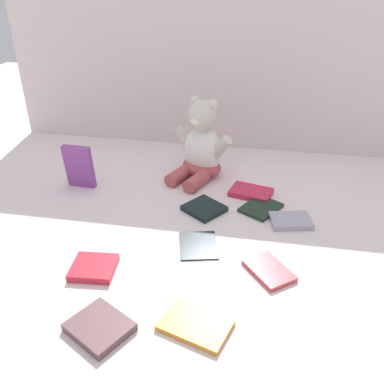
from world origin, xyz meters
The scene contains 13 objects.
ground_plane centered at (0.00, 0.00, 0.00)m, with size 3.20×3.20×0.00m, color silver.
backdrop_drape centered at (0.00, 0.46, 0.31)m, with size 1.55×0.03×0.62m, color silver.
teddy_bear centered at (-0.03, 0.19, 0.10)m, with size 0.21×0.22×0.26m.
book_case_0 centered at (0.14, 0.09, 0.01)m, with size 0.08×0.12×0.02m, color #C12443.
book_case_1 centered at (-0.12, -0.49, 0.01)m, with size 0.10×0.11×0.02m, color brown.
book_case_2 centered at (0.20, -0.26, 0.01)m, with size 0.08×0.11×0.01m, color #BD3A41.
book_case_3 centered at (0.06, -0.45, 0.01)m, with size 0.09×0.13×0.01m, color orange.
book_case_4 centered at (0.02, -0.19, 0.00)m, with size 0.09×0.11×0.01m, color black.
book_case_5 centered at (0.17, 0.01, 0.01)m, with size 0.09×0.11×0.01m, color black.
book_case_6 centered at (-0.20, -0.33, 0.01)m, with size 0.09×0.10×0.02m, color red.
book_case_7 centered at (0.25, -0.05, 0.01)m, with size 0.08×0.11×0.02m, color #9C97AB.
book_case_8 centered at (-0.39, 0.05, 0.07)m, with size 0.09×0.02×0.14m, color #843F8F.
book_case_9 centered at (0.01, -0.03, 0.01)m, with size 0.09×0.10×0.02m, color black.
Camera 1 is at (0.16, -1.02, 0.63)m, focal length 39.04 mm.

